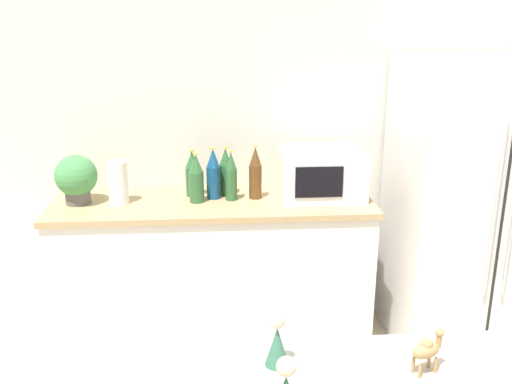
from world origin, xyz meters
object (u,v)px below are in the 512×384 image
(back_bottle_2, at_px, (196,179))
(wise_man_figurine_blue, at_px, (277,343))
(back_bottle_0, at_px, (213,174))
(refrigerator, at_px, (471,204))
(microwave, at_px, (321,173))
(paper_towel_roll, at_px, (118,182))
(back_bottle_5, at_px, (192,174))
(back_bottle_1, at_px, (231,177))
(back_bottle_4, at_px, (226,172))
(camel_figurine, at_px, (427,349))
(back_bottle_3, at_px, (255,173))
(potted_plant, at_px, (76,178))

(back_bottle_2, xyz_separation_m, wise_man_figurine_blue, (0.26, -1.77, 0.05))
(back_bottle_0, bearing_deg, refrigerator, -4.18)
(microwave, bearing_deg, paper_towel_roll, -177.93)
(back_bottle_2, height_order, back_bottle_5, back_bottle_2)
(refrigerator, bearing_deg, back_bottle_5, 174.08)
(back_bottle_1, relative_size, back_bottle_4, 1.02)
(back_bottle_2, relative_size, back_bottle_4, 0.99)
(refrigerator, bearing_deg, back_bottle_1, 177.09)
(paper_towel_roll, distance_m, camel_figurine, 2.14)
(back_bottle_0, relative_size, back_bottle_2, 1.06)
(back_bottle_3, relative_size, wise_man_figurine_blue, 2.02)
(wise_man_figurine_blue, bearing_deg, back_bottle_3, 87.75)
(paper_towel_roll, xyz_separation_m, back_bottle_2, (0.44, -0.01, 0.01))
(refrigerator, relative_size, back_bottle_2, 6.00)
(potted_plant, height_order, wise_man_figurine_blue, potted_plant)
(potted_plant, height_order, back_bottle_2, back_bottle_2)
(potted_plant, height_order, back_bottle_5, potted_plant)
(potted_plant, distance_m, back_bottle_1, 0.86)
(paper_towel_roll, bearing_deg, microwave, 2.07)
(back_bottle_1, relative_size, back_bottle_2, 1.02)
(back_bottle_3, bearing_deg, potted_plant, -178.63)
(back_bottle_0, relative_size, back_bottle_1, 1.04)
(potted_plant, distance_m, microwave, 1.38)
(refrigerator, bearing_deg, back_bottle_4, 173.09)
(refrigerator, bearing_deg, back_bottle_0, 175.82)
(microwave, xyz_separation_m, back_bottle_0, (-0.62, 0.01, 0.00))
(paper_towel_roll, bearing_deg, back_bottle_2, -1.40)
(back_bottle_0, bearing_deg, microwave, -0.98)
(potted_plant, bearing_deg, back_bottle_0, 2.97)
(refrigerator, height_order, paper_towel_roll, refrigerator)
(microwave, height_order, camel_figurine, microwave)
(back_bottle_4, distance_m, back_bottle_5, 0.19)
(back_bottle_0, bearing_deg, paper_towel_roll, -174.38)
(refrigerator, height_order, back_bottle_0, refrigerator)
(microwave, distance_m, back_bottle_3, 0.38)
(refrigerator, bearing_deg, wise_man_figurine_blue, -127.56)
(back_bottle_1, height_order, wise_man_figurine_blue, back_bottle_1)
(wise_man_figurine_blue, bearing_deg, back_bottle_1, 92.18)
(back_bottle_3, height_order, camel_figurine, back_bottle_3)
(potted_plant, distance_m, camel_figurine, 2.27)
(back_bottle_5, bearing_deg, microwave, -5.31)
(back_bottle_4, bearing_deg, potted_plant, -172.98)
(refrigerator, height_order, wise_man_figurine_blue, refrigerator)
(potted_plant, distance_m, back_bottle_4, 0.84)
(microwave, distance_m, back_bottle_4, 0.55)
(microwave, height_order, wise_man_figurine_blue, microwave)
(back_bottle_3, distance_m, back_bottle_5, 0.37)
(back_bottle_0, xyz_separation_m, back_bottle_3, (0.24, -0.02, 0.01))
(refrigerator, height_order, camel_figurine, refrigerator)
(refrigerator, relative_size, back_bottle_5, 6.18)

